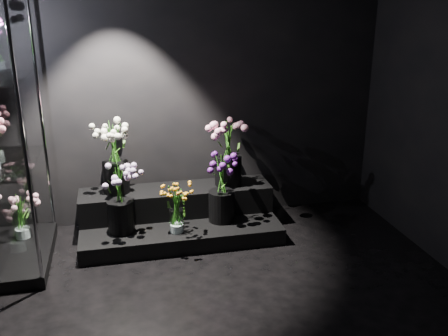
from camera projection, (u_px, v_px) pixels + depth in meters
name	position (u px, v px, depth m)	size (l,w,h in m)	color
floor	(232.00, 329.00, 3.51)	(4.00, 4.00, 0.00)	black
wall_back	(185.00, 85.00, 4.90)	(4.00, 4.00, 0.00)	black
display_riser	(178.00, 215.00, 4.92)	(1.89, 0.84, 0.42)	black
bouquet_orange_bells	(176.00, 208.00, 4.53)	(0.30, 0.30, 0.47)	white
bouquet_lilac	(119.00, 194.00, 4.50)	(0.37, 0.37, 0.64)	black
bouquet_purple	(221.00, 186.00, 4.74)	(0.31, 0.31, 0.67)	black
bouquet_cream_roses	(114.00, 152.00, 4.72)	(0.42, 0.42, 0.71)	black
bouquet_pink_roses	(228.00, 149.00, 4.93)	(0.50, 0.50, 0.65)	black
bouquet_case_base_pink	(20.00, 215.00, 4.54)	(0.36, 0.36, 0.43)	white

